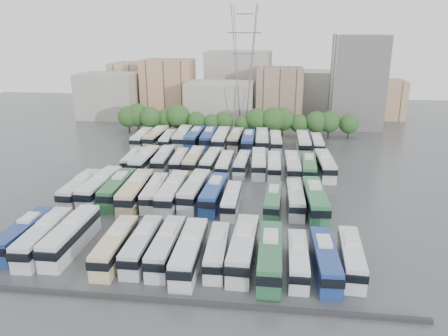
# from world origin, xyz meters

# --- Properties ---
(ground) EXTENTS (220.00, 220.00, 0.00)m
(ground) POSITION_xyz_m (0.00, 0.00, 0.00)
(ground) COLOR #424447
(ground) RESTS_ON ground
(parapet) EXTENTS (56.00, 0.50, 0.50)m
(parapet) POSITION_xyz_m (0.00, -33.00, 0.25)
(parapet) COLOR #2D2D30
(parapet) RESTS_ON ground
(tree_line) EXTENTS (64.78, 7.93, 8.20)m
(tree_line) POSITION_xyz_m (-1.47, 42.12, 4.43)
(tree_line) COLOR black
(tree_line) RESTS_ON ground
(city_buildings) EXTENTS (102.00, 35.00, 20.00)m
(city_buildings) POSITION_xyz_m (-7.46, 71.86, 7.87)
(city_buildings) COLOR #9E998E
(city_buildings) RESTS_ON ground
(apartment_tower) EXTENTS (14.00, 14.00, 26.00)m
(apartment_tower) POSITION_xyz_m (34.00, 58.00, 13.00)
(apartment_tower) COLOR silver
(apartment_tower) RESTS_ON ground
(electricity_pylon) EXTENTS (9.00, 6.91, 33.83)m
(electricity_pylon) POSITION_xyz_m (2.00, 50.00, 18.66)
(electricity_pylon) COLOR slate
(electricity_pylon) RESTS_ON ground
(bus_r0_s0) EXTENTS (2.74, 11.99, 3.75)m
(bus_r0_s0) POSITION_xyz_m (-21.48, -22.93, 1.84)
(bus_r0_s0) COLOR navy
(bus_r0_s0) RESTS_ON ground
(bus_r0_s1) EXTENTS (3.20, 12.83, 4.00)m
(bus_r0_s1) POSITION_xyz_m (-18.25, -23.66, 1.96)
(bus_r0_s1) COLOR silver
(bus_r0_s1) RESTS_ON ground
(bus_r0_s2) EXTENTS (2.93, 13.23, 4.15)m
(bus_r0_s2) POSITION_xyz_m (-14.87, -22.92, 2.04)
(bus_r0_s2) COLOR silver
(bus_r0_s2) RESTS_ON ground
(bus_r0_s4) EXTENTS (2.92, 12.18, 3.80)m
(bus_r0_s4) POSITION_xyz_m (-8.14, -24.58, 1.87)
(bus_r0_s4) COLOR beige
(bus_r0_s4) RESTS_ON ground
(bus_r0_s5) EXTENTS (2.67, 11.90, 3.73)m
(bus_r0_s5) POSITION_xyz_m (-4.83, -23.88, 1.83)
(bus_r0_s5) COLOR silver
(bus_r0_s5) RESTS_ON ground
(bus_r0_s6) EXTENTS (2.72, 12.20, 3.82)m
(bus_r0_s6) POSITION_xyz_m (-1.61, -23.98, 1.88)
(bus_r0_s6) COLOR silver
(bus_r0_s6) RESTS_ON ground
(bus_r0_s7) EXTENTS (3.05, 12.96, 4.05)m
(bus_r0_s7) POSITION_xyz_m (1.58, -25.11, 1.99)
(bus_r0_s7) COLOR silver
(bus_r0_s7) RESTS_ON ground
(bus_r0_s8) EXTENTS (2.83, 11.15, 3.47)m
(bus_r0_s8) POSITION_xyz_m (4.87, -23.97, 1.71)
(bus_r0_s8) COLOR silver
(bus_r0_s8) RESTS_ON ground
(bus_r0_s9) EXTENTS (3.26, 13.29, 4.14)m
(bus_r0_s9) POSITION_xyz_m (8.10, -23.47, 2.03)
(bus_r0_s9) COLOR silver
(bus_r0_s9) RESTS_ON ground
(bus_r0_s10) EXTENTS (2.86, 13.05, 4.09)m
(bus_r0_s10) POSITION_xyz_m (11.47, -25.01, 2.01)
(bus_r0_s10) COLOR #2C6840
(bus_r0_s10) RESTS_ON ground
(bus_r0_s11) EXTENTS (2.40, 10.92, 3.42)m
(bus_r0_s11) POSITION_xyz_m (14.83, -24.80, 1.68)
(bus_r0_s11) COLOR silver
(bus_r0_s11) RESTS_ON ground
(bus_r0_s12) EXTENTS (3.09, 12.02, 3.74)m
(bus_r0_s12) POSITION_xyz_m (18.03, -24.80, 1.84)
(bus_r0_s12) COLOR navy
(bus_r0_s12) RESTS_ON ground
(bus_r0_s13) EXTENTS (3.04, 11.61, 3.61)m
(bus_r0_s13) POSITION_xyz_m (21.27, -23.65, 1.77)
(bus_r0_s13) COLOR silver
(bus_r0_s13) RESTS_ON ground
(bus_r1_s0) EXTENTS (2.72, 12.38, 3.88)m
(bus_r1_s0) POSITION_xyz_m (-21.40, -5.85, 1.91)
(bus_r1_s0) COLOR silver
(bus_r1_s0) RESTS_ON ground
(bus_r1_s1) EXTENTS (3.35, 13.59, 4.24)m
(bus_r1_s1) POSITION_xyz_m (-18.11, -5.13, 2.08)
(bus_r1_s1) COLOR silver
(bus_r1_s1) RESTS_ON ground
(bus_r1_s2) EXTENTS (3.13, 13.00, 4.06)m
(bus_r1_s2) POSITION_xyz_m (-14.90, -5.27, 1.99)
(bus_r1_s2) COLOR #2A6238
(bus_r1_s2) RESTS_ON ground
(bus_r1_s3) EXTENTS (3.55, 13.77, 4.29)m
(bus_r1_s3) POSITION_xyz_m (-11.43, -6.39, 2.10)
(bus_r1_s3) COLOR beige
(bus_r1_s3) RESTS_ON ground
(bus_r1_s4) EXTENTS (3.15, 11.90, 3.70)m
(bus_r1_s4) POSITION_xyz_m (-8.31, -5.64, 1.82)
(bus_r1_s4) COLOR silver
(bus_r1_s4) RESTS_ON ground
(bus_r1_s5) EXTENTS (2.89, 13.24, 4.15)m
(bus_r1_s5) POSITION_xyz_m (-5.15, -5.90, 2.04)
(bus_r1_s5) COLOR silver
(bus_r1_s5) RESTS_ON ground
(bus_r1_s6) EXTENTS (3.51, 13.33, 4.14)m
(bus_r1_s6) POSITION_xyz_m (-1.71, -4.57, 2.03)
(bus_r1_s6) COLOR silver
(bus_r1_s6) RESTS_ON ground
(bus_r1_s7) EXTENTS (3.34, 12.78, 3.98)m
(bus_r1_s7) POSITION_xyz_m (1.73, -5.38, 1.95)
(bus_r1_s7) COLOR navy
(bus_r1_s7) RESTS_ON ground
(bus_r1_s8) EXTENTS (2.41, 10.94, 3.43)m
(bus_r1_s8) POSITION_xyz_m (4.85, -7.19, 1.68)
(bus_r1_s8) COLOR silver
(bus_r1_s8) RESTS_ON ground
(bus_r1_s10) EXTENTS (2.89, 11.32, 3.52)m
(bus_r1_s10) POSITION_xyz_m (11.54, -6.82, 1.73)
(bus_r1_s10) COLOR #2F6F45
(bus_r1_s10) RESTS_ON ground
(bus_r1_s11) EXTENTS (2.84, 11.74, 3.66)m
(bus_r1_s11) POSITION_xyz_m (15.07, -5.75, 1.80)
(bus_r1_s11) COLOR silver
(bus_r1_s11) RESTS_ON ground
(bus_r1_s12) EXTENTS (3.62, 13.75, 4.28)m
(bus_r1_s12) POSITION_xyz_m (18.15, -6.64, 2.10)
(bus_r1_s12) COLOR #307147
(bus_r1_s12) RESTS_ON ground
(bus_r2_s1) EXTENTS (2.83, 10.93, 3.40)m
(bus_r2_s1) POSITION_xyz_m (-17.99, 12.24, 1.67)
(bus_r2_s1) COLOR silver
(bus_r2_s1) RESTS_ON ground
(bus_r2_s2) EXTENTS (3.02, 12.86, 4.02)m
(bus_r2_s2) POSITION_xyz_m (-15.07, 10.88, 1.97)
(bus_r2_s2) COLOR silver
(bus_r2_s2) RESTS_ON ground
(bus_r2_s3) EXTENTS (3.09, 12.14, 3.78)m
(bus_r2_s3) POSITION_xyz_m (-11.61, 12.72, 1.86)
(bus_r2_s3) COLOR silver
(bus_r2_s3) RESTS_ON ground
(bus_r2_s4) EXTENTS (2.85, 10.99, 3.42)m
(bus_r2_s4) POSITION_xyz_m (-8.19, 12.66, 1.68)
(bus_r2_s4) COLOR silver
(bus_r2_s4) RESTS_ON ground
(bus_r2_s5) EXTENTS (2.79, 12.34, 3.86)m
(bus_r2_s5) POSITION_xyz_m (-5.09, 12.46, 1.90)
(bus_r2_s5) COLOR #C5BA87
(bus_r2_s5) RESTS_ON ground
(bus_r2_s6) EXTENTS (2.94, 11.65, 3.63)m
(bus_r2_s6) POSITION_xyz_m (-1.63, 12.68, 1.78)
(bus_r2_s6) COLOR silver
(bus_r2_s6) RESTS_ON ground
(bus_r2_s7) EXTENTS (2.50, 11.46, 3.60)m
(bus_r2_s7) POSITION_xyz_m (1.55, 10.96, 1.77)
(bus_r2_s7) COLOR silver
(bus_r2_s7) RESTS_ON ground
(bus_r2_s8) EXTENTS (2.88, 11.08, 3.45)m
(bus_r2_s8) POSITION_xyz_m (4.93, 12.30, 1.69)
(bus_r2_s8) COLOR silver
(bus_r2_s8) RESTS_ON ground
(bus_r2_s9) EXTENTS (3.34, 12.70, 3.95)m
(bus_r2_s9) POSITION_xyz_m (8.26, 12.47, 1.94)
(bus_r2_s9) COLOR white
(bus_r2_s9) RESTS_ON ground
(bus_r2_s10) EXTENTS (2.77, 11.69, 3.65)m
(bus_r2_s10) POSITION_xyz_m (11.42, 11.53, 1.79)
(bus_r2_s10) COLOR white
(bus_r2_s10) RESTS_ON ground
(bus_r2_s11) EXTENTS (3.12, 12.48, 3.89)m
(bus_r2_s11) POSITION_xyz_m (15.01, 11.23, 1.91)
(bus_r2_s11) COLOR silver
(bus_r2_s11) RESTS_ON ground
(bus_r2_s12) EXTENTS (3.03, 12.34, 3.85)m
(bus_r2_s12) POSITION_xyz_m (18.22, 10.92, 1.89)
(bus_r2_s12) COLOR #30723E
(bus_r2_s12) RESTS_ON ground
(bus_r2_s13) EXTENTS (3.44, 13.00, 4.04)m
(bus_r2_s13) POSITION_xyz_m (21.49, 12.52, 1.98)
(bus_r2_s13) COLOR silver
(bus_r2_s13) RESTS_ON ground
(bus_r3_s0) EXTENTS (2.78, 12.04, 3.77)m
(bus_r3_s0) POSITION_xyz_m (-21.43, 29.45, 1.85)
(bus_r3_s0) COLOR white
(bus_r3_s0) RESTS_ON ground
(bus_r3_s1) EXTENTS (3.48, 13.08, 4.06)m
(bus_r3_s1) POSITION_xyz_m (-18.05, 30.41, 2.00)
(bus_r3_s1) COLOR beige
(bus_r3_s1) RESTS_ON ground
(bus_r3_s2) EXTENTS (2.98, 11.31, 3.52)m
(bus_r3_s2) POSITION_xyz_m (-14.83, 29.32, 1.73)
(bus_r3_s2) COLOR silver
(bus_r3_s2) RESTS_ON ground
(bus_r3_s3) EXTENTS (3.40, 13.37, 4.16)m
(bus_r3_s3) POSITION_xyz_m (-11.59, 31.08, 2.04)
(bus_r3_s3) COLOR silver
(bus_r3_s3) RESTS_ON ground
(bus_r3_s4) EXTENTS (3.31, 13.18, 4.11)m
(bus_r3_s4) POSITION_xyz_m (-8.36, 30.90, 2.02)
(bus_r3_s4) COLOR navy
(bus_r3_s4) RESTS_ON ground
(bus_r3_s5) EXTENTS (3.16, 13.10, 4.09)m
(bus_r3_s5) POSITION_xyz_m (-4.95, 30.96, 2.01)
(bus_r3_s5) COLOR navy
(bus_r3_s5) RESTS_ON ground
(bus_r3_s6) EXTENTS (3.02, 13.58, 4.26)m
(bus_r3_s6) POSITION_xyz_m (-1.69, 29.96, 2.09)
(bus_r3_s6) COLOR silver
(bus_r3_s6) RESTS_ON ground
(bus_r3_s7) EXTENTS (3.08, 12.49, 3.90)m
(bus_r3_s7) POSITION_xyz_m (1.71, 31.32, 1.91)
(bus_r3_s7) COLOR #C2B685
(bus_r3_s7) RESTS_ON ground
(bus_r3_s8) EXTENTS (3.03, 12.93, 4.04)m
(bus_r3_s8) POSITION_xyz_m (4.98, 29.30, 1.98)
(bus_r3_s8) COLOR navy
(bus_r3_s8) RESTS_ON ground
(bus_r3_s9) EXTENTS (3.52, 13.49, 4.20)m
(bus_r3_s9) POSITION_xyz_m (8.20, 30.31, 2.06)
(bus_r3_s9) COLOR silver
(bus_r3_s9) RESTS_ON ground
(bus_r3_s10) EXTENTS (3.20, 12.25, 3.81)m
(bus_r3_s10) POSITION_xyz_m (11.50, 30.06, 1.87)
(bus_r3_s10) COLOR silver
(bus_r3_s10) RESTS_ON ground
(bus_r3_s12) EXTENTS (3.01, 13.06, 4.09)m
(bus_r3_s12) POSITION_xyz_m (18.00, 29.33, 2.01)
(bus_r3_s12) COLOR silver
(bus_r3_s12) RESTS_ON ground
(bus_r3_s13) EXTENTS (2.57, 11.27, 3.53)m
(bus_r3_s13) POSITION_xyz_m (21.28, 29.94, 1.73)
(bus_r3_s13) COLOR silver
(bus_r3_s13) RESTS_ON ground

